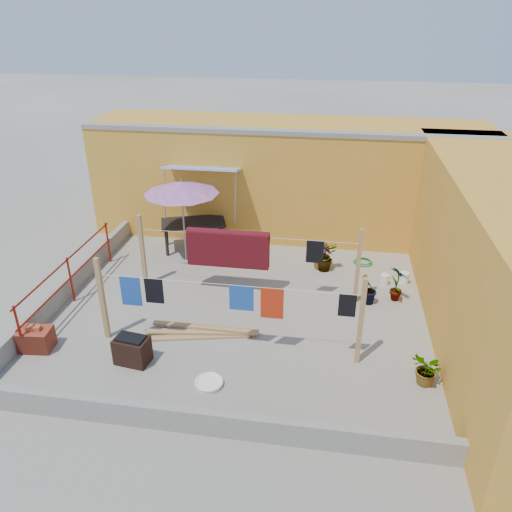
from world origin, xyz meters
name	(u,v)px	position (x,y,z in m)	size (l,w,h in m)	color
ground	(241,310)	(0.00, 0.00, 0.00)	(80.00, 80.00, 0.00)	#9E998E
wall_back	(287,178)	(0.50, 4.69, 1.61)	(11.00, 3.27, 3.21)	orange
wall_right	(504,263)	(5.20, 0.00, 1.60)	(2.40, 9.00, 3.20)	orange
parapet_front	(199,421)	(0.00, -3.58, 0.22)	(8.30, 0.16, 0.44)	gray
parapet_left	(68,287)	(-4.08, 0.00, 0.22)	(0.16, 7.30, 0.44)	gray
red_railing	(70,273)	(-3.85, -0.20, 0.72)	(0.05, 4.20, 1.10)	maroon
clothesline_rig	(230,256)	(-0.34, 0.53, 1.07)	(5.09, 2.35, 1.80)	tan
patio_umbrella	(181,188)	(-1.87, 2.12, 2.04)	(2.05, 2.05, 2.27)	gray
outdoor_table	(193,224)	(-1.87, 2.96, 0.73)	(1.90, 1.37, 0.80)	black
brick_stack	(36,339)	(-3.70, -1.99, 0.23)	(0.65, 0.50, 0.53)	#9A3623
lumber_pile	(200,332)	(-0.65, -1.04, 0.07)	(2.37, 0.67, 0.14)	tan
brazier	(132,350)	(-1.69, -2.08, 0.27)	(0.68, 0.50, 0.56)	black
white_basin	(209,383)	(-0.11, -2.49, 0.05)	(0.52, 0.52, 0.09)	white
water_jug_a	(404,278)	(3.70, 1.83, 0.15)	(0.21, 0.21, 0.33)	white
water_jug_b	(385,279)	(3.22, 1.69, 0.14)	(0.20, 0.20, 0.31)	white
green_hose	(363,262)	(2.75, 2.77, 0.03)	(0.51, 0.51, 0.07)	#1B7B27
plant_back_a	(322,254)	(1.69, 2.34, 0.39)	(0.69, 0.60, 0.77)	#1E5A19
plant_back_b	(325,257)	(1.74, 2.22, 0.36)	(0.41, 0.41, 0.73)	#1E5A19
plant_right_a	(397,283)	(3.42, 0.99, 0.44)	(0.47, 0.32, 0.89)	#1E5A19
plant_right_b	(368,290)	(2.77, 0.73, 0.36)	(0.40, 0.32, 0.72)	#1E5A19
plant_right_c	(428,370)	(3.70, -1.87, 0.31)	(0.56, 0.49, 0.62)	#1E5A19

